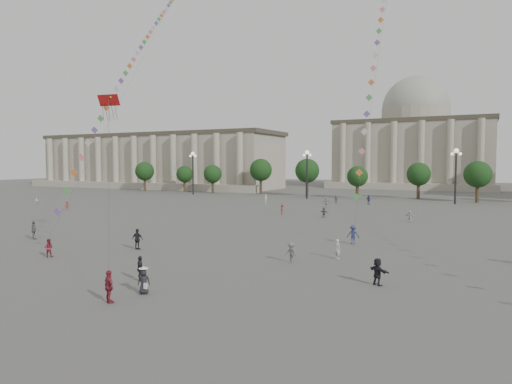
% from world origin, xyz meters
% --- Properties ---
extents(ground, '(360.00, 360.00, 0.00)m').
position_xyz_m(ground, '(0.00, 0.00, 0.00)').
color(ground, '#52504D').
rests_on(ground, ground).
extents(hall_west, '(84.00, 26.22, 17.20)m').
position_xyz_m(hall_west, '(-75.00, 93.89, 8.43)').
color(hall_west, '#A5988A').
rests_on(hall_west, ground).
extents(hall_central, '(48.30, 34.30, 35.50)m').
position_xyz_m(hall_central, '(0.00, 129.22, 14.23)').
color(hall_central, '#A5988A').
rests_on(hall_central, ground).
extents(tree_row, '(137.12, 5.12, 8.00)m').
position_xyz_m(tree_row, '(0.00, 78.00, 5.39)').
color(tree_row, '#332619').
rests_on(tree_row, ground).
extents(lamp_post_far_west, '(2.00, 0.90, 10.65)m').
position_xyz_m(lamp_post_far_west, '(-45.00, 70.00, 7.35)').
color(lamp_post_far_west, '#262628').
rests_on(lamp_post_far_west, ground).
extents(lamp_post_mid_west, '(2.00, 0.90, 10.65)m').
position_xyz_m(lamp_post_mid_west, '(-15.00, 70.00, 7.35)').
color(lamp_post_mid_west, '#262628').
rests_on(lamp_post_mid_west, ground).
extents(lamp_post_mid_east, '(2.00, 0.90, 10.65)m').
position_xyz_m(lamp_post_mid_east, '(15.00, 70.00, 7.35)').
color(lamp_post_mid_east, '#262628').
rests_on(lamp_post_mid_east, ground).
extents(person_crowd_0, '(1.06, 0.98, 1.74)m').
position_xyz_m(person_crowd_0, '(0.31, 61.91, 0.87)').
color(person_crowd_0, navy).
rests_on(person_crowd_0, ground).
extents(person_crowd_1, '(0.87, 0.97, 1.65)m').
position_xyz_m(person_crowd_1, '(-55.72, 33.69, 0.83)').
color(person_crowd_1, silver).
rests_on(person_crowd_1, ground).
extents(person_crowd_2, '(1.05, 1.10, 1.50)m').
position_xyz_m(person_crowd_2, '(-42.62, 29.24, 0.75)').
color(person_crowd_2, maroon).
rests_on(person_crowd_2, ground).
extents(person_crowd_3, '(1.64, 1.39, 1.77)m').
position_xyz_m(person_crowd_3, '(13.40, 4.69, 0.89)').
color(person_crowd_3, black).
rests_on(person_crowd_3, ground).
extents(person_crowd_4, '(1.32, 1.65, 1.76)m').
position_xyz_m(person_crowd_4, '(-5.47, 53.64, 0.88)').
color(person_crowd_4, '#B0AFAC').
rests_on(person_crowd_4, ground).
extents(person_crowd_6, '(1.19, 0.91, 1.62)m').
position_xyz_m(person_crowd_6, '(5.87, 8.49, 0.81)').
color(person_crowd_6, slate).
rests_on(person_crowd_6, ground).
extents(person_crowd_7, '(1.49, 0.98, 1.54)m').
position_xyz_m(person_crowd_7, '(10.91, 38.73, 0.77)').
color(person_crowd_7, silver).
rests_on(person_crowd_7, ground).
extents(person_crowd_10, '(0.53, 0.74, 1.88)m').
position_xyz_m(person_crowd_10, '(-18.18, 55.43, 0.94)').
color(person_crowd_10, silver).
rests_on(person_crowd_10, ground).
extents(person_crowd_12, '(1.44, 0.87, 1.48)m').
position_xyz_m(person_crowd_12, '(-0.93, 38.30, 0.74)').
color(person_crowd_12, '#59585D').
rests_on(person_crowd_12, ground).
extents(person_crowd_13, '(0.71, 0.68, 1.64)m').
position_xyz_m(person_crowd_13, '(8.82, 11.47, 0.82)').
color(person_crowd_13, silver).
rests_on(person_crowd_13, ground).
extents(person_crowd_16, '(0.99, 0.64, 1.56)m').
position_xyz_m(person_crowd_16, '(-6.08, 62.05, 0.78)').
color(person_crowd_16, slate).
rests_on(person_crowd_16, ground).
extents(person_crowd_17, '(1.12, 1.17, 1.59)m').
position_xyz_m(person_crowd_17, '(-7.83, 39.12, 0.80)').
color(person_crowd_17, maroon).
rests_on(person_crowd_17, ground).
extents(tourist_0, '(1.19, 0.90, 1.88)m').
position_xyz_m(tourist_0, '(0.57, -5.82, 0.94)').
color(tourist_0, maroon).
rests_on(tourist_0, ground).
extents(tourist_1, '(1.00, 0.99, 1.70)m').
position_xyz_m(tourist_1, '(-1.08, -1.27, 0.85)').
color(tourist_1, '#232228').
rests_on(tourist_1, ground).
extents(tourist_3, '(1.05, 1.18, 1.92)m').
position_xyz_m(tourist_3, '(-22.10, 6.94, 0.96)').
color(tourist_3, slate).
rests_on(tourist_3, ground).
extents(tourist_4, '(1.16, 0.58, 1.91)m').
position_xyz_m(tourist_4, '(-8.73, 7.35, 0.95)').
color(tourist_4, black).
rests_on(tourist_4, ground).
extents(kite_flyer_0, '(0.95, 0.90, 1.55)m').
position_xyz_m(kite_flyer_0, '(-13.23, 1.47, 0.77)').
color(kite_flyer_0, maroon).
rests_on(kite_flyer_0, ground).
extents(kite_flyer_1, '(1.26, 0.79, 1.87)m').
position_xyz_m(kite_flyer_1, '(8.25, 18.77, 0.94)').
color(kite_flyer_1, navy).
rests_on(kite_flyer_1, ground).
extents(hat_person, '(0.88, 0.83, 1.69)m').
position_xyz_m(hat_person, '(1.14, -3.54, 0.82)').
color(hat_person, black).
rests_on(hat_person, ground).
extents(dragon_kite, '(7.59, 7.25, 22.39)m').
position_xyz_m(dragon_kite, '(-12.16, 7.67, 12.97)').
color(dragon_kite, '#AF1212').
rests_on(dragon_kite, ground).
extents(kite_train_west, '(19.46, 42.84, 60.50)m').
position_xyz_m(kite_train_west, '(-23.25, 24.28, 21.74)').
color(kite_train_west, '#3F3F3F').
rests_on(kite_train_west, ground).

